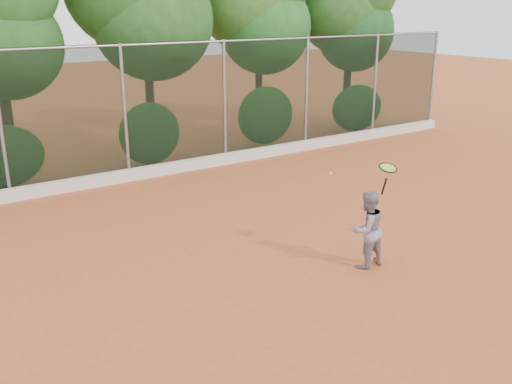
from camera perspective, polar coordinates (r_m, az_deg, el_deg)
ground at (r=9.82m, az=3.32°, el=-8.46°), size 80.00×80.00×0.00m
concrete_curb at (r=15.37m, az=-12.31°, el=1.71°), size 24.00×0.20×0.30m
tennis_player at (r=10.10m, az=11.01°, el=-3.69°), size 0.68×0.53×1.39m
chainlink_fence at (r=15.15m, az=-13.01°, el=8.08°), size 24.09×0.09×3.50m
foliage_backdrop at (r=16.63m, az=-18.15°, el=17.36°), size 23.70×3.63×7.55m
tennis_racket at (r=9.99m, az=13.03°, el=2.16°), size 0.38×0.37×0.58m
tennis_ball_in_flight at (r=9.42m, az=7.46°, el=1.81°), size 0.06×0.06×0.06m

